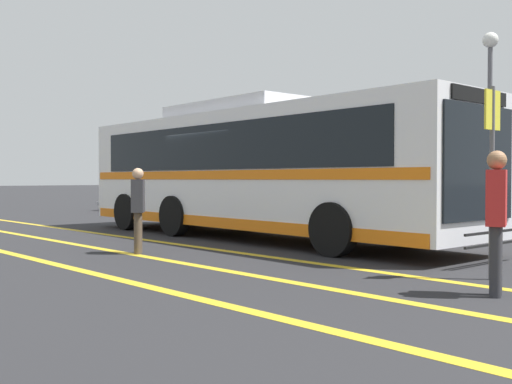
{
  "coord_description": "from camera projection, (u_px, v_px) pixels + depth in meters",
  "views": [
    {
      "loc": [
        11.24,
        -9.71,
        1.43
      ],
      "look_at": [
        0.75,
        0.06,
        1.11
      ],
      "focal_mm": 42.0,
      "sensor_mm": 36.0,
      "label": 1
    }
  ],
  "objects": [
    {
      "name": "ground_plane",
      "position": [
        234.0,
        236.0,
        14.87
      ],
      "size": [
        220.0,
        220.0,
        0.0
      ],
      "primitive_type": "plane",
      "color": "#262628"
    },
    {
      "name": "pedestrian_0",
      "position": [
        496.0,
        213.0,
        7.22
      ],
      "size": [
        0.36,
        0.47,
        1.77
      ],
      "rotation": [
        0.0,
        0.0,
        1.95
      ],
      "color": "#2D2D33",
      "rests_on": "ground_plane"
    },
    {
      "name": "lane_strip_0",
      "position": [
        181.0,
        245.0,
        12.87
      ],
      "size": [
        31.37,
        0.2,
        0.01
      ],
      "primitive_type": "cube",
      "rotation": [
        0.0,
        0.0,
        1.57
      ],
      "color": "gold",
      "rests_on": "ground_plane"
    },
    {
      "name": "lane_strip_2",
      "position": [
        32.0,
        259.0,
        10.65
      ],
      "size": [
        31.37,
        0.2,
        0.01
      ],
      "primitive_type": "cube",
      "rotation": [
        0.0,
        0.0,
        1.57
      ],
      "color": "gold",
      "rests_on": "ground_plane"
    },
    {
      "name": "parked_car_1",
      "position": [
        253.0,
        197.0,
        21.25
      ],
      "size": [
        4.89,
        2.16,
        1.52
      ],
      "rotation": [
        0.0,
        0.0,
        1.64
      ],
      "color": "olive",
      "rests_on": "ground_plane"
    },
    {
      "name": "transit_bus",
      "position": [
        256.0,
        168.0,
        14.34
      ],
      "size": [
        11.76,
        2.96,
        3.28
      ],
      "rotation": [
        0.0,
        0.0,
        -1.6
      ],
      "color": "white",
      "rests_on": "ground_plane"
    },
    {
      "name": "parked_car_2",
      "position": [
        375.0,
        202.0,
        17.24
      ],
      "size": [
        3.98,
        2.02,
        1.5
      ],
      "rotation": [
        0.0,
        0.0,
        -1.55
      ],
      "color": "navy",
      "rests_on": "ground_plane"
    },
    {
      "name": "pedestrian_1",
      "position": [
        138.0,
        205.0,
        11.33
      ],
      "size": [
        0.47,
        0.43,
        1.63
      ],
      "rotation": [
        0.0,
        0.0,
        2.48
      ],
      "color": "brown",
      "rests_on": "ground_plane"
    },
    {
      "name": "street_lamp",
      "position": [
        490.0,
        90.0,
        18.01
      ],
      "size": [
        0.47,
        0.47,
        5.83
      ],
      "color": "#59595E",
      "rests_on": "ground_plane"
    },
    {
      "name": "lane_strip_1",
      "position": [
        113.0,
        251.0,
        11.76
      ],
      "size": [
        31.37,
        0.2,
        0.01
      ],
      "primitive_type": "cube",
      "rotation": [
        0.0,
        0.0,
        1.57
      ],
      "color": "gold",
      "rests_on": "ground_plane"
    },
    {
      "name": "curb_strip",
      "position": [
        407.0,
        222.0,
        18.76
      ],
      "size": [
        39.37,
        0.36,
        0.15
      ],
      "primitive_type": "cube",
      "color": "#99999E",
      "rests_on": "ground_plane"
    },
    {
      "name": "tree_0",
      "position": [
        256.0,
        137.0,
        31.06
      ],
      "size": [
        3.36,
        3.36,
        5.26
      ],
      "color": "#513823",
      "rests_on": "ground_plane"
    },
    {
      "name": "parked_car_0",
      "position": [
        148.0,
        197.0,
        25.76
      ],
      "size": [
        4.95,
        2.12,
        1.22
      ],
      "rotation": [
        0.0,
        0.0,
        1.64
      ],
      "color": "maroon",
      "rests_on": "ground_plane"
    },
    {
      "name": "bus_stop_sign",
      "position": [
        492.0,
        159.0,
        8.4
      ],
      "size": [
        0.07,
        0.4,
        2.72
      ],
      "rotation": [
        0.0,
        0.0,
        -1.6
      ],
      "color": "#59595E",
      "rests_on": "ground_plane"
    }
  ]
}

